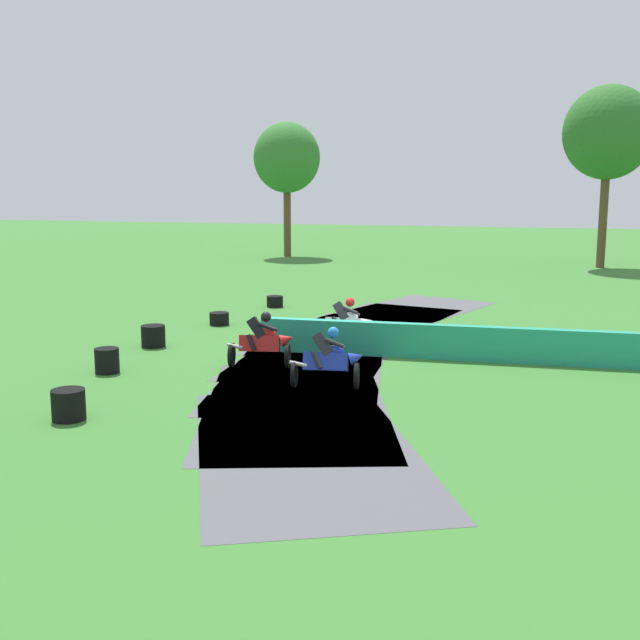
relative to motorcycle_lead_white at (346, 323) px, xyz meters
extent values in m
plane|color=#38752D|center=(-0.46, -1.11, -0.63)|extent=(120.00, 120.00, 0.00)
cube|color=#515156|center=(0.82, 6.31, -0.63)|extent=(5.98, 8.01, 0.01)
cube|color=#515156|center=(0.07, 3.90, -0.63)|extent=(5.23, 7.83, 0.01)
cube|color=#515156|center=(-0.36, 1.41, -0.63)|extent=(4.40, 7.52, 0.01)
cube|color=#515156|center=(-0.46, -1.11, -0.63)|extent=(3.84, 7.27, 0.01)
cube|color=#515156|center=(-0.23, -3.62, -0.63)|extent=(4.73, 7.66, 0.01)
cube|color=#515156|center=(0.32, -6.09, -0.63)|extent=(5.53, 7.92, 0.01)
cube|color=#515156|center=(1.18, -8.46, -0.63)|extent=(6.24, 8.04, 0.01)
cube|color=#239375|center=(4.33, -0.99, -0.18)|extent=(12.82, 0.62, 0.90)
cylinder|color=black|center=(0.63, -0.11, -0.35)|extent=(0.10, 0.76, 0.76)
cylinder|color=black|center=(-0.77, -0.12, -0.35)|extent=(0.10, 0.76, 0.76)
cube|color=silver|center=(-0.07, -0.02, -0.06)|extent=(1.00, 0.40, 0.47)
ellipsoid|color=silver|center=(0.10, 0.06, 0.18)|extent=(0.44, 0.35, 0.32)
cone|color=silver|center=(0.60, 0.02, 0.05)|extent=(0.40, 0.43, 0.48)
cylinder|color=#B2B2B7|center=(-0.67, -0.17, -0.10)|extent=(0.41, 0.13, 0.18)
cube|color=#28282D|center=(-0.16, 0.10, 0.30)|extent=(0.50, 0.46, 0.63)
sphere|color=red|center=(0.06, 0.19, 0.57)|extent=(0.26, 0.26, 0.26)
cylinder|color=#28282D|center=(0.12, 0.28, 0.27)|extent=(0.43, 0.15, 0.24)
cylinder|color=#28282D|center=(0.13, -0.06, 0.38)|extent=(0.43, 0.15, 0.24)
cylinder|color=#28282D|center=(-0.26, 0.16, -0.10)|extent=(0.27, 0.23, 0.42)
cylinder|color=#28282D|center=(-0.25, -0.19, 0.01)|extent=(0.27, 0.23, 0.42)
cylinder|color=black|center=(-0.81, -2.97, -0.34)|extent=(0.20, 0.72, 0.71)
cylinder|color=black|center=(-2.19, -3.20, -0.34)|extent=(0.20, 0.72, 0.71)
cube|color=red|center=(-1.51, -3.02, -0.05)|extent=(1.04, 0.51, 0.45)
ellipsoid|color=red|center=(-1.34, -2.94, 0.21)|extent=(0.49, 0.39, 0.29)
cone|color=red|center=(-0.84, -2.89, 0.07)|extent=(0.44, 0.42, 0.46)
cylinder|color=#B2B2B7|center=(-2.08, -3.25, -0.10)|extent=(0.42, 0.16, 0.17)
cube|color=black|center=(-1.60, -2.96, 0.33)|extent=(0.55, 0.39, 0.61)
sphere|color=black|center=(-1.39, -2.87, 0.60)|extent=(0.26, 0.26, 0.26)
cylinder|color=black|center=(-1.35, -2.73, 0.32)|extent=(0.44, 0.14, 0.24)
cylinder|color=black|center=(-1.29, -3.08, 0.39)|extent=(0.44, 0.14, 0.24)
cylinder|color=black|center=(-1.71, -2.88, -0.06)|extent=(0.29, 0.18, 0.42)
cylinder|color=black|center=(-1.66, -3.22, 0.01)|extent=(0.29, 0.18, 0.42)
cylinder|color=black|center=(1.26, -4.49, -0.35)|extent=(0.19, 0.77, 0.76)
cylinder|color=black|center=(-0.13, -4.66, -0.35)|extent=(0.19, 0.77, 0.76)
cube|color=#1E38B2|center=(0.55, -4.48, -0.07)|extent=(1.04, 0.52, 0.47)
ellipsoid|color=#1E38B2|center=(0.72, -4.37, 0.18)|extent=(0.48, 0.40, 0.32)
cone|color=#1E38B2|center=(1.22, -4.35, 0.05)|extent=(0.43, 0.45, 0.49)
cylinder|color=#B2B2B7|center=(-0.03, -4.69, -0.10)|extent=(0.42, 0.14, 0.18)
cube|color=#28282D|center=(0.45, -4.36, 0.29)|extent=(0.54, 0.45, 0.63)
sphere|color=#1E7FE0|center=(0.66, -4.24, 0.56)|extent=(0.26, 0.26, 0.26)
cylinder|color=#28282D|center=(0.71, -4.15, 0.26)|extent=(0.44, 0.12, 0.25)
cylinder|color=#28282D|center=(0.75, -4.49, 0.38)|extent=(0.44, 0.12, 0.25)
cylinder|color=#28282D|center=(0.35, -4.32, -0.11)|extent=(0.29, 0.23, 0.42)
cylinder|color=#28282D|center=(0.39, -4.66, 0.01)|extent=(0.29, 0.23, 0.42)
cylinder|color=black|center=(-4.03, 5.98, -0.53)|extent=(0.60, 0.60, 0.20)
cylinder|color=black|center=(-4.03, 5.98, -0.33)|extent=(0.60, 0.60, 0.20)
cylinder|color=black|center=(-4.63, 2.07, -0.53)|extent=(0.62, 0.62, 0.20)
cylinder|color=black|center=(-4.63, 2.07, -0.33)|extent=(0.62, 0.62, 0.20)
cylinder|color=black|center=(-5.15, -1.53, -0.53)|extent=(0.66, 0.66, 0.20)
cylinder|color=black|center=(-5.15, -1.53, -0.33)|extent=(0.66, 0.66, 0.20)
cylinder|color=black|center=(-5.15, -1.53, -0.13)|extent=(0.66, 0.66, 0.20)
cylinder|color=black|center=(-4.85, -4.56, -0.53)|extent=(0.58, 0.58, 0.20)
cylinder|color=black|center=(-4.85, -4.56, -0.33)|extent=(0.58, 0.58, 0.20)
cylinder|color=black|center=(-4.85, -4.56, -0.13)|extent=(0.58, 0.58, 0.20)
cylinder|color=black|center=(-3.64, -8.14, -0.53)|extent=(0.65, 0.65, 0.20)
cylinder|color=black|center=(-3.64, -8.14, -0.33)|extent=(0.65, 0.65, 0.20)
cylinder|color=black|center=(-3.64, -8.14, -0.13)|extent=(0.65, 0.65, 0.20)
cylinder|color=brown|center=(-9.26, 24.67, 1.47)|extent=(0.44, 0.44, 4.21)
ellipsoid|color=#33752D|center=(-9.26, 24.67, 5.26)|extent=(3.96, 3.96, 4.16)
cylinder|color=brown|center=(8.60, 22.88, 1.89)|extent=(0.44, 0.44, 5.04)
ellipsoid|color=#2D6B28|center=(8.60, 22.88, 6.36)|extent=(4.58, 4.58, 4.81)
camera|label=1|loc=(4.77, -21.09, 3.93)|focal=44.23mm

